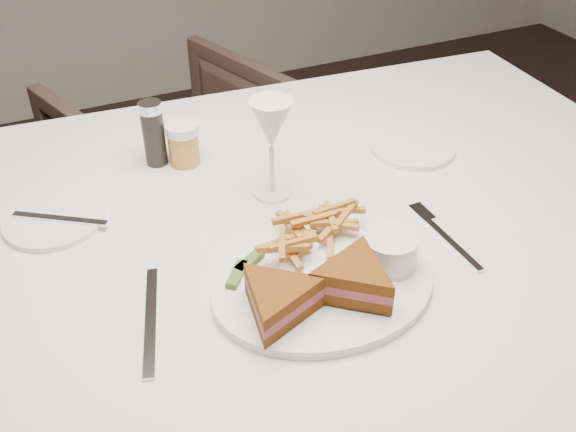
# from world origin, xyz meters

# --- Properties ---
(table) EXTENTS (1.58, 1.12, 0.75)m
(table) POSITION_xyz_m (-0.21, 0.38, 0.38)
(table) COLOR silver
(table) RESTS_ON ground
(chair_far) EXTENTS (0.78, 0.75, 0.64)m
(chair_far) POSITION_xyz_m (-0.12, 1.35, 0.32)
(chair_far) COLOR #4A372E
(chair_far) RESTS_ON ground
(table_setting) EXTENTS (0.82, 0.62, 0.18)m
(table_setting) POSITION_xyz_m (-0.21, 0.31, 0.79)
(table_setting) COLOR white
(table_setting) RESTS_ON table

